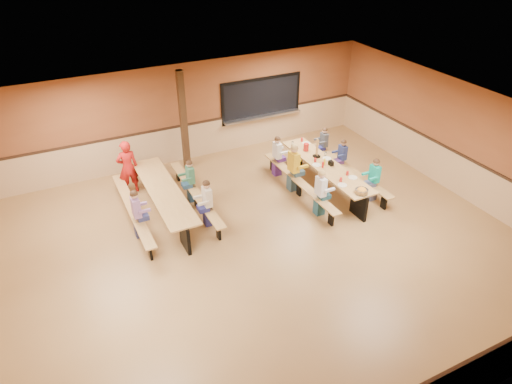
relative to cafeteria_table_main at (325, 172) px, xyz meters
name	(u,v)px	position (x,y,z in m)	size (l,w,h in m)	color
ground	(258,247)	(-2.85, -1.54, -0.53)	(12.00, 12.00, 0.00)	olive
room_envelope	(258,223)	(-2.85, -1.54, 0.16)	(12.04, 10.04, 3.02)	brown
kitchen_pass_through	(261,101)	(-0.25, 3.42, 0.96)	(2.78, 0.28, 1.38)	black
structural_post	(184,122)	(-3.05, 2.86, 0.97)	(0.18, 0.18, 3.00)	#321F10
cafeteria_table_main	(325,172)	(0.00, 0.00, 0.00)	(1.91, 3.70, 0.74)	#B38447
cafeteria_table_second	(164,197)	(-4.37, 0.71, 0.00)	(1.91, 3.70, 0.74)	#B38447
seated_child_white_left	(320,193)	(-0.83, -1.01, 0.10)	(0.39, 0.32, 1.25)	white
seated_adult_yellow	(293,168)	(-0.83, 0.34, 0.15)	(0.44, 0.36, 1.36)	gold
seated_child_grey_left	(277,156)	(-0.83, 1.27, 0.08)	(0.37, 0.30, 1.21)	white
seated_child_teal_right	(374,180)	(0.82, -1.05, 0.08)	(0.37, 0.30, 1.20)	#10A38C
seated_child_navy_right	(342,158)	(0.82, 0.38, 0.05)	(0.34, 0.28, 1.14)	navy
seated_child_char_right	(324,145)	(0.82, 1.34, 0.04)	(0.33, 0.27, 1.14)	#41444B
seated_child_purple_sec	(137,214)	(-5.19, 0.11, 0.09)	(0.38, 0.31, 1.24)	#95679E
seated_child_green_sec	(191,181)	(-3.54, 1.05, 0.07)	(0.36, 0.30, 1.19)	#346E4F
seated_child_tan_sec	(208,203)	(-3.54, -0.19, 0.09)	(0.38, 0.31, 1.24)	beige
standing_woman	(128,167)	(-4.91, 2.21, 0.25)	(0.56, 0.37, 1.55)	#B11714
punch_pitcher	(306,147)	(-0.03, 0.99, 0.32)	(0.16, 0.16, 0.22)	#B41D18
chip_bowl	(362,191)	(-0.05, -1.63, 0.29)	(0.32, 0.32, 0.15)	#FFA328
napkin_dispenser	(331,163)	(0.11, -0.08, 0.28)	(0.10, 0.14, 0.13)	black
condiment_mustard	(324,162)	(-0.02, 0.05, 0.30)	(0.06, 0.06, 0.17)	yellow
condiment_ketchup	(323,165)	(-0.16, -0.09, 0.30)	(0.06, 0.06, 0.17)	#B2140F
table_paddle	(317,153)	(0.02, 0.51, 0.35)	(0.16, 0.16, 0.56)	black
place_settings	(326,163)	(0.00, 0.00, 0.27)	(0.65, 3.30, 0.11)	beige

